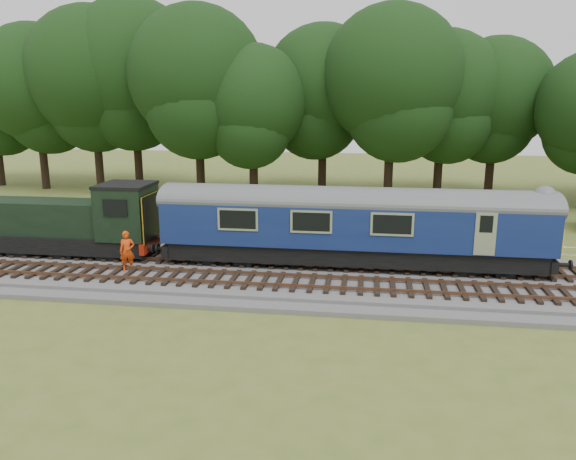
# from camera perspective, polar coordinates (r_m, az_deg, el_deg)

# --- Properties ---
(ground) EXTENTS (120.00, 120.00, 0.00)m
(ground) POSITION_cam_1_polar(r_m,az_deg,el_deg) (26.34, -1.80, -4.89)
(ground) COLOR #556425
(ground) RESTS_ON ground
(ballast) EXTENTS (70.00, 7.00, 0.35)m
(ballast) POSITION_cam_1_polar(r_m,az_deg,el_deg) (26.29, -1.80, -4.53)
(ballast) COLOR #4C4C4F
(ballast) RESTS_ON ground
(track_north) EXTENTS (67.20, 2.40, 0.21)m
(track_north) POSITION_cam_1_polar(r_m,az_deg,el_deg) (27.54, -1.29, -3.17)
(track_north) COLOR black
(track_north) RESTS_ON ballast
(track_south) EXTENTS (67.20, 2.40, 0.21)m
(track_south) POSITION_cam_1_polar(r_m,az_deg,el_deg) (24.72, -2.46, -5.13)
(track_south) COLOR black
(track_south) RESTS_ON ballast
(fence) EXTENTS (64.00, 0.12, 1.00)m
(fence) POSITION_cam_1_polar(r_m,az_deg,el_deg) (30.59, -0.32, -2.27)
(fence) COLOR #6B6054
(fence) RESTS_ON ground
(tree_line) EXTENTS (70.00, 8.00, 18.00)m
(tree_line) POSITION_cam_1_polar(r_m,az_deg,el_deg) (47.55, 2.86, 3.39)
(tree_line) COLOR black
(tree_line) RESTS_ON ground
(dmu_railcar) EXTENTS (18.05, 2.86, 3.88)m
(dmu_railcar) POSITION_cam_1_polar(r_m,az_deg,el_deg) (26.63, 6.57, 1.05)
(dmu_railcar) COLOR black
(dmu_railcar) RESTS_ON ground
(shunter_loco) EXTENTS (8.91, 2.60, 3.38)m
(shunter_loco) POSITION_cam_1_polar(r_m,az_deg,el_deg) (30.52, -20.59, 0.64)
(shunter_loco) COLOR black
(shunter_loco) RESTS_ON ground
(worker) EXTENTS (0.82, 0.69, 1.89)m
(worker) POSITION_cam_1_polar(r_m,az_deg,el_deg) (27.02, -16.02, -2.08)
(worker) COLOR #E5400C
(worker) RESTS_ON ballast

